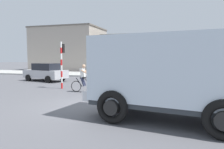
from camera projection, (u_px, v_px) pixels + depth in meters
name	position (u px, v px, depth m)	size (l,w,h in m)	color
ground_plane	(85.00, 105.00, 9.48)	(120.00, 120.00, 0.00)	#56565B
sidewalk_far	(139.00, 76.00, 23.36)	(80.00, 5.00, 0.16)	#ADADA8
truck_foreground	(170.00, 72.00, 7.17)	(5.73, 3.43, 2.90)	silver
cyclist	(84.00, 78.00, 12.88)	(1.73, 0.50, 1.72)	black
traffic_light_pole	(62.00, 58.00, 14.29)	(0.24, 0.43, 3.20)	red
car_white_mid	(129.00, 72.00, 18.32)	(4.28, 2.54, 1.60)	white
car_far_side	(46.00, 72.00, 18.74)	(4.28, 2.56, 1.60)	#B7B7BC
building_corner_left	(69.00, 49.00, 33.26)	(10.22, 7.59, 6.67)	#9E9389
building_mid_block	(132.00, 54.00, 29.86)	(7.68, 6.03, 5.17)	beige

